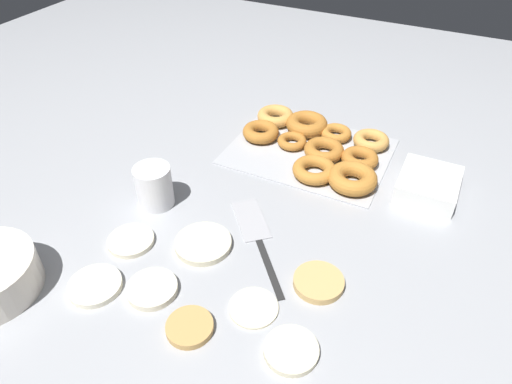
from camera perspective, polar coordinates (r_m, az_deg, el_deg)
ground_plane at (r=0.98m, az=-5.14°, el=-5.82°), size 3.00×3.00×0.00m
pancake_0 at (r=0.90m, az=-12.85°, el=-11.71°), size 0.10×0.10×0.01m
pancake_1 at (r=1.00m, az=-15.37°, el=-5.88°), size 0.10×0.10×0.01m
pancake_2 at (r=0.85m, az=-0.31°, el=-14.16°), size 0.09×0.09×0.01m
pancake_3 at (r=0.93m, az=-19.47°, el=-10.98°), size 0.10×0.10×0.01m
pancake_4 at (r=0.96m, az=-6.61°, el=-6.42°), size 0.12×0.12×0.01m
pancake_5 at (r=0.80m, az=4.42°, el=-19.11°), size 0.09×0.09×0.01m
pancake_6 at (r=0.89m, az=7.83°, el=-11.09°), size 0.10×0.10×0.02m
pancake_7 at (r=0.83m, az=-8.29°, el=-16.36°), size 0.08×0.08×0.01m
donut_tray at (r=1.23m, az=7.55°, el=5.77°), size 0.41×0.32×0.04m
container_stack at (r=1.15m, az=20.74°, el=0.89°), size 0.13×0.15×0.05m
paper_cup at (r=1.05m, az=-12.62°, el=0.70°), size 0.08×0.08×0.10m
spatula at (r=0.99m, az=-0.16°, el=-4.68°), size 0.22×0.24×0.01m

